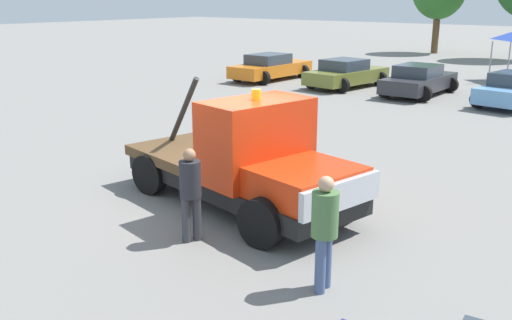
{
  "coord_description": "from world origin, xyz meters",
  "views": [
    {
      "loc": [
        7.27,
        -8.41,
        4.16
      ],
      "look_at": [
        0.5,
        0.0,
        1.05
      ],
      "focal_mm": 40.0,
      "sensor_mm": 36.0,
      "label": 1
    }
  ],
  "objects": [
    {
      "name": "parked_car_olive",
      "position": [
        -6.29,
        15.21,
        0.65
      ],
      "size": [
        2.75,
        4.6,
        1.34
      ],
      "rotation": [
        0.0,
        0.0,
        1.46
      ],
      "color": "olive",
      "rests_on": "ground"
    },
    {
      "name": "traffic_cone",
      "position": [
        -2.43,
        3.13,
        0.25
      ],
      "size": [
        0.4,
        0.4,
        0.55
      ],
      "color": "black",
      "rests_on": "ground"
    },
    {
      "name": "person_at_hood",
      "position": [
        0.57,
        -1.88,
        0.97
      ],
      "size": [
        0.37,
        0.37,
        1.69
      ],
      "rotation": [
        0.0,
        0.0,
        5.86
      ],
      "color": "#38383D",
      "rests_on": "ground"
    },
    {
      "name": "ground_plane",
      "position": [
        0.0,
        0.0,
        0.0
      ],
      "size": [
        160.0,
        160.0,
        0.0
      ],
      "primitive_type": "plane",
      "color": "gray"
    },
    {
      "name": "parked_car_charcoal",
      "position": [
        -2.71,
        15.27,
        0.65
      ],
      "size": [
        2.43,
        4.61,
        1.34
      ],
      "rotation": [
        0.0,
        0.0,
        1.59
      ],
      "color": "#2D2D33",
      "rests_on": "ground"
    },
    {
      "name": "person_near_truck",
      "position": [
        3.3,
        -1.92,
        1.01
      ],
      "size": [
        0.39,
        0.39,
        1.75
      ],
      "rotation": [
        0.0,
        0.0,
        3.29
      ],
      "color": "#475B84",
      "rests_on": "ground"
    },
    {
      "name": "parked_car_orange",
      "position": [
        -10.6,
        14.98,
        0.65
      ],
      "size": [
        2.42,
        4.9,
        1.34
      ],
      "rotation": [
        0.0,
        0.0,
        1.56
      ],
      "color": "orange",
      "rests_on": "ground"
    },
    {
      "name": "tow_truck",
      "position": [
        0.34,
        -0.06,
        0.96
      ],
      "size": [
        5.85,
        3.0,
        2.51
      ],
      "rotation": [
        0.0,
        0.0,
        -0.18
      ],
      "color": "black",
      "rests_on": "ground"
    }
  ]
}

